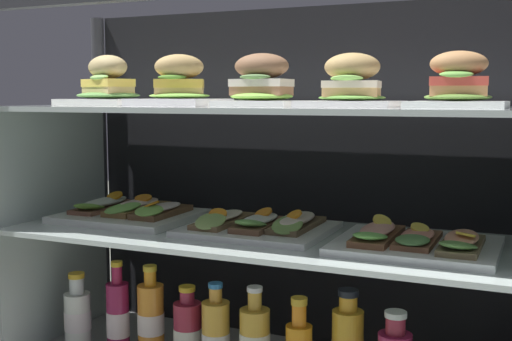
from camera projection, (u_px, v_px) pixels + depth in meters
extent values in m
cylinder|color=#333338|center=(101.00, 174.00, 1.95)|extent=(0.04, 0.04, 0.91)
cube|color=black|center=(293.00, 177.00, 1.72)|extent=(1.18, 0.01, 0.87)
cube|color=silver|center=(58.00, 277.00, 1.77)|extent=(0.01, 0.42, 0.32)
cube|color=silver|center=(256.00, 236.00, 1.51)|extent=(1.20, 0.43, 0.01)
cube|color=silver|center=(54.00, 163.00, 1.73)|extent=(0.01, 0.42, 0.28)
cube|color=silver|center=(256.00, 109.00, 1.48)|extent=(1.20, 0.43, 0.01)
cube|color=white|center=(109.00, 102.00, 1.67)|extent=(0.20, 0.20, 0.02)
ellipsoid|color=#5D9648|center=(108.00, 95.00, 1.67)|extent=(0.17, 0.14, 0.02)
cube|color=#DFC27E|center=(108.00, 91.00, 1.67)|extent=(0.14, 0.12, 0.02)
cube|color=#F1CF54|center=(108.00, 83.00, 1.67)|extent=(0.14, 0.12, 0.02)
ellipsoid|color=#86BD5F|center=(99.00, 77.00, 1.63)|extent=(0.08, 0.05, 0.02)
ellipsoid|color=tan|center=(108.00, 67.00, 1.66)|extent=(0.14, 0.12, 0.06)
cube|color=white|center=(180.00, 102.00, 1.58)|extent=(0.20, 0.20, 0.02)
ellipsoid|color=#7BC148|center=(179.00, 96.00, 1.58)|extent=(0.15, 0.13, 0.01)
cube|color=#DCB26A|center=(179.00, 91.00, 1.58)|extent=(0.13, 0.11, 0.02)
cube|color=gold|center=(179.00, 84.00, 1.58)|extent=(0.14, 0.12, 0.02)
ellipsoid|color=#59942F|center=(172.00, 77.00, 1.55)|extent=(0.07, 0.05, 0.01)
ellipsoid|color=tan|center=(179.00, 67.00, 1.57)|extent=(0.14, 0.12, 0.06)
cube|color=white|center=(261.00, 104.00, 1.49)|extent=(0.18, 0.18, 0.01)
ellipsoid|color=#85C948|center=(261.00, 96.00, 1.49)|extent=(0.15, 0.12, 0.02)
cube|color=#9B6C4A|center=(261.00, 91.00, 1.48)|extent=(0.13, 0.08, 0.02)
cube|color=beige|center=(262.00, 83.00, 1.48)|extent=(0.13, 0.09, 0.02)
ellipsoid|color=#5B8348|center=(255.00, 77.00, 1.45)|extent=(0.08, 0.03, 0.02)
ellipsoid|color=brown|center=(262.00, 66.00, 1.48)|extent=(0.13, 0.09, 0.06)
cube|color=white|center=(352.00, 104.00, 1.40)|extent=(0.20, 0.20, 0.01)
ellipsoid|color=#64A441|center=(352.00, 98.00, 1.40)|extent=(0.14, 0.12, 0.01)
cube|color=tan|center=(352.00, 92.00, 1.40)|extent=(0.13, 0.10, 0.02)
cube|color=#F1E3C0|center=(352.00, 84.00, 1.40)|extent=(0.13, 0.11, 0.02)
ellipsoid|color=#90D460|center=(347.00, 78.00, 1.36)|extent=(0.07, 0.04, 0.02)
ellipsoid|color=tan|center=(352.00, 67.00, 1.39)|extent=(0.13, 0.11, 0.06)
cube|color=white|center=(457.00, 104.00, 1.31)|extent=(0.19, 0.19, 0.01)
ellipsoid|color=#598434|center=(458.00, 97.00, 1.30)|extent=(0.13, 0.11, 0.02)
cube|color=tan|center=(458.00, 91.00, 1.30)|extent=(0.12, 0.09, 0.02)
cube|color=#CF4537|center=(458.00, 81.00, 1.30)|extent=(0.12, 0.09, 0.02)
ellipsoid|color=#6CAC47|center=(456.00, 74.00, 1.27)|extent=(0.07, 0.04, 0.02)
ellipsoid|color=#AD7A4A|center=(459.00, 64.00, 1.30)|extent=(0.12, 0.09, 0.05)
cube|color=white|center=(130.00, 216.00, 1.68)|extent=(0.33, 0.28, 0.02)
cube|color=brown|center=(105.00, 207.00, 1.73)|extent=(0.08, 0.21, 0.01)
ellipsoid|color=#6CA23A|center=(89.00, 207.00, 1.67)|extent=(0.08, 0.12, 0.04)
ellipsoid|color=silver|center=(105.00, 202.00, 1.73)|extent=(0.06, 0.17, 0.02)
cylinder|color=orange|center=(115.00, 196.00, 1.75)|extent=(0.05, 0.05, 0.02)
cube|color=brown|center=(138.00, 209.00, 1.70)|extent=(0.08, 0.21, 0.01)
ellipsoid|color=#7BBC54|center=(123.00, 208.00, 1.64)|extent=(0.09, 0.12, 0.03)
ellipsoid|color=#F5DACC|center=(137.00, 203.00, 1.70)|extent=(0.06, 0.17, 0.02)
cylinder|color=orange|center=(143.00, 198.00, 1.71)|extent=(0.05, 0.05, 0.02)
cube|color=brown|center=(162.00, 212.00, 1.65)|extent=(0.08, 0.19, 0.01)
ellipsoid|color=#8ED15A|center=(149.00, 211.00, 1.60)|extent=(0.09, 0.11, 0.02)
ellipsoid|color=white|center=(162.00, 207.00, 1.65)|extent=(0.06, 0.15, 0.01)
cylinder|color=orange|center=(152.00, 205.00, 1.63)|extent=(0.04, 0.05, 0.02)
cube|color=white|center=(260.00, 229.00, 1.52)|extent=(0.33, 0.28, 0.01)
cube|color=brown|center=(223.00, 221.00, 1.56)|extent=(0.08, 0.21, 0.01)
ellipsoid|color=#9FC266|center=(211.00, 221.00, 1.50)|extent=(0.09, 0.12, 0.04)
ellipsoid|color=#F4E8C6|center=(223.00, 216.00, 1.55)|extent=(0.06, 0.17, 0.01)
cylinder|color=orange|center=(218.00, 214.00, 1.53)|extent=(0.06, 0.05, 0.02)
cube|color=brown|center=(261.00, 224.00, 1.51)|extent=(0.08, 0.18, 0.01)
ellipsoid|color=#6BA951|center=(251.00, 223.00, 1.46)|extent=(0.07, 0.09, 0.04)
ellipsoid|color=silver|center=(261.00, 218.00, 1.51)|extent=(0.06, 0.15, 0.01)
cylinder|color=orange|center=(264.00, 213.00, 1.52)|extent=(0.06, 0.06, 0.02)
cube|color=brown|center=(297.00, 225.00, 1.50)|extent=(0.08, 0.20, 0.01)
ellipsoid|color=#78A24F|center=(287.00, 225.00, 1.45)|extent=(0.08, 0.11, 0.04)
ellipsoid|color=beige|center=(297.00, 218.00, 1.50)|extent=(0.06, 0.16, 0.02)
cylinder|color=orange|center=(294.00, 215.00, 1.47)|extent=(0.05, 0.05, 0.02)
cube|color=white|center=(416.00, 246.00, 1.35)|extent=(0.33, 0.28, 0.02)
cube|color=brown|center=(378.00, 236.00, 1.38)|extent=(0.08, 0.21, 0.01)
ellipsoid|color=#69B44D|center=(370.00, 236.00, 1.32)|extent=(0.07, 0.11, 0.03)
ellipsoid|color=#EBA390|center=(378.00, 229.00, 1.37)|extent=(0.06, 0.17, 0.02)
cylinder|color=yellow|center=(382.00, 221.00, 1.40)|extent=(0.05, 0.06, 0.02)
cube|color=brown|center=(417.00, 240.00, 1.34)|extent=(0.08, 0.18, 0.01)
ellipsoid|color=#558A49|center=(413.00, 240.00, 1.29)|extent=(0.07, 0.09, 0.02)
ellipsoid|color=#F2947F|center=(418.00, 235.00, 1.34)|extent=(0.06, 0.15, 0.01)
cylinder|color=yellow|center=(420.00, 228.00, 1.36)|extent=(0.05, 0.05, 0.02)
cube|color=brown|center=(461.00, 245.00, 1.29)|extent=(0.08, 0.19, 0.01)
ellipsoid|color=#52823D|center=(458.00, 245.00, 1.24)|extent=(0.09, 0.11, 0.04)
ellipsoid|color=#ED9F79|center=(462.00, 238.00, 1.29)|extent=(0.06, 0.15, 0.02)
cylinder|color=yellow|center=(466.00, 234.00, 1.26)|extent=(0.05, 0.05, 0.01)
cylinder|color=white|center=(78.00, 320.00, 1.69)|extent=(0.07, 0.07, 0.14)
cylinder|color=silver|center=(78.00, 320.00, 1.69)|extent=(0.07, 0.07, 0.05)
cylinder|color=silver|center=(77.00, 286.00, 1.68)|extent=(0.04, 0.04, 0.04)
cylinder|color=gold|center=(76.00, 275.00, 1.68)|extent=(0.04, 0.04, 0.01)
cylinder|color=#941C4A|center=(118.00, 317.00, 1.66)|extent=(0.06, 0.06, 0.18)
cylinder|color=white|center=(118.00, 324.00, 1.67)|extent=(0.06, 0.06, 0.06)
cylinder|color=#A21C45|center=(117.00, 275.00, 1.65)|extent=(0.03, 0.03, 0.05)
cylinder|color=gold|center=(117.00, 264.00, 1.65)|extent=(0.03, 0.03, 0.01)
cylinder|color=orange|center=(151.00, 320.00, 1.64)|extent=(0.07, 0.07, 0.18)
cylinder|color=white|center=(151.00, 323.00, 1.64)|extent=(0.07, 0.07, 0.05)
cylinder|color=orange|center=(150.00, 278.00, 1.63)|extent=(0.03, 0.03, 0.04)
cylinder|color=gold|center=(150.00, 268.00, 1.62)|extent=(0.03, 0.03, 0.01)
cylinder|color=maroon|center=(188.00, 333.00, 1.59)|extent=(0.07, 0.07, 0.15)
cylinder|color=silver|center=(188.00, 338.00, 1.59)|extent=(0.07, 0.07, 0.05)
cylinder|color=maroon|center=(187.00, 297.00, 1.58)|extent=(0.04, 0.04, 0.03)
cylinder|color=gold|center=(187.00, 289.00, 1.58)|extent=(0.04, 0.04, 0.01)
cylinder|color=gold|center=(216.00, 337.00, 1.54)|extent=(0.07, 0.07, 0.17)
cylinder|color=gold|center=(216.00, 295.00, 1.53)|extent=(0.03, 0.03, 0.04)
cylinder|color=#2C73B5|center=(215.00, 285.00, 1.52)|extent=(0.03, 0.03, 0.01)
cylinder|color=gold|center=(255.00, 301.00, 1.48)|extent=(0.03, 0.03, 0.04)
cylinder|color=silver|center=(255.00, 289.00, 1.47)|extent=(0.04, 0.04, 0.01)
cylinder|color=orange|center=(299.00, 315.00, 1.43)|extent=(0.03, 0.03, 0.05)
cylinder|color=gold|center=(299.00, 301.00, 1.43)|extent=(0.04, 0.04, 0.02)
cylinder|color=gold|center=(348.00, 303.00, 1.42)|extent=(0.04, 0.04, 0.03)
cylinder|color=black|center=(348.00, 293.00, 1.41)|extent=(0.04, 0.04, 0.01)
cylinder|color=#9A273C|center=(395.00, 325.00, 1.35)|extent=(0.04, 0.04, 0.04)
cylinder|color=silver|center=(396.00, 314.00, 1.34)|extent=(0.05, 0.05, 0.01)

